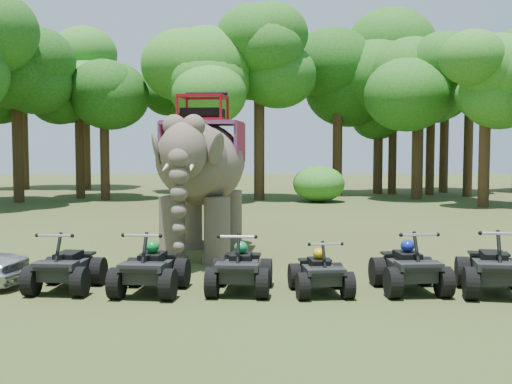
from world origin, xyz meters
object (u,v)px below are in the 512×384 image
(atv_0, at_px, (66,260))
(atv_2, at_px, (240,261))
(atv_1, at_px, (150,261))
(atv_3, at_px, (320,266))
(atv_5, at_px, (495,261))
(atv_4, at_px, (410,260))
(elephant, at_px, (203,174))

(atv_0, bearing_deg, atv_2, 2.55)
(atv_0, xyz_separation_m, atv_2, (3.66, -0.12, -0.00))
(atv_1, bearing_deg, atv_3, 6.27)
(atv_0, xyz_separation_m, atv_3, (5.30, -0.26, -0.07))
(atv_2, bearing_deg, atv_3, -0.88)
(atv_3, relative_size, atv_5, 0.83)
(atv_1, distance_m, atv_4, 5.37)
(atv_1, height_order, atv_4, atv_1)
(atv_3, height_order, atv_4, atv_4)
(atv_1, bearing_deg, atv_2, 10.29)
(atv_1, xyz_separation_m, atv_4, (5.36, 0.19, -0.00))
(atv_0, relative_size, atv_1, 0.97)
(atv_1, height_order, atv_2, atv_1)
(atv_2, bearing_deg, atv_4, 5.13)
(elephant, height_order, atv_4, elephant)
(atv_2, height_order, atv_4, atv_4)
(elephant, relative_size, atv_1, 3.03)
(elephant, xyz_separation_m, atv_0, (-2.47, -4.41, -1.62))
(atv_5, bearing_deg, atv_4, -177.98)
(atv_3, height_order, atv_5, atv_5)
(atv_1, xyz_separation_m, atv_2, (1.84, 0.12, -0.02))
(elephant, relative_size, atv_5, 2.91)
(atv_0, xyz_separation_m, atv_5, (8.86, -0.27, 0.05))
(atv_0, height_order, atv_1, atv_1)
(atv_4, bearing_deg, atv_0, 174.27)
(atv_0, height_order, atv_3, atv_0)
(atv_1, bearing_deg, elephant, 88.61)
(elephant, height_order, atv_3, elephant)
(atv_1, distance_m, atv_5, 7.04)
(atv_0, distance_m, atv_5, 8.86)
(atv_2, bearing_deg, elephant, 108.62)
(elephant, height_order, atv_5, elephant)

